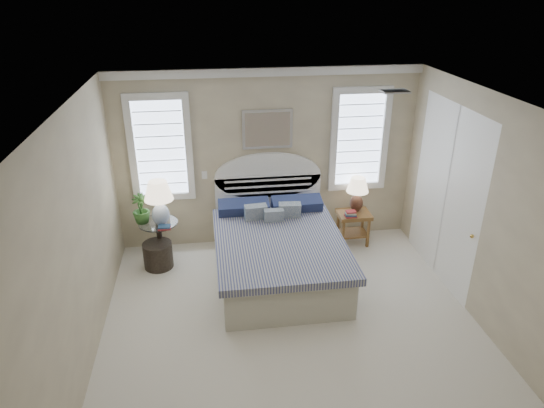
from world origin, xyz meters
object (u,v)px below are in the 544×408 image
(bed, at_px, (277,249))
(side_table_left, at_px, (160,237))
(floor_pot, at_px, (158,255))
(nightstand_right, at_px, (353,221))
(lamp_left, at_px, (159,198))
(lamp_right, at_px, (357,190))

(bed, distance_m, side_table_left, 1.75)
(side_table_left, distance_m, floor_pot, 0.26)
(side_table_left, xyz_separation_m, nightstand_right, (2.95, 0.10, -0.00))
(lamp_left, bearing_deg, bed, -18.55)
(side_table_left, bearing_deg, lamp_right, 3.59)
(nightstand_right, xyz_separation_m, lamp_left, (-2.89, -0.16, 0.65))
(nightstand_right, relative_size, lamp_right, 0.96)
(bed, height_order, lamp_left, bed)
(bed, distance_m, lamp_left, 1.80)
(nightstand_right, distance_m, floor_pot, 3.00)
(side_table_left, distance_m, nightstand_right, 2.95)
(lamp_left, bearing_deg, nightstand_right, 3.11)
(floor_pot, bearing_deg, side_table_left, 80.75)
(lamp_right, bearing_deg, bed, -150.07)
(nightstand_right, relative_size, floor_pot, 1.27)
(bed, relative_size, lamp_right, 4.12)
(floor_pot, relative_size, lamp_right, 0.76)
(bed, xyz_separation_m, nightstand_right, (1.30, 0.69, 0.00))
(side_table_left, relative_size, floor_pot, 1.51)
(side_table_left, distance_m, lamp_right, 3.05)
(side_table_left, bearing_deg, nightstand_right, 1.94)
(nightstand_right, distance_m, lamp_left, 2.97)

